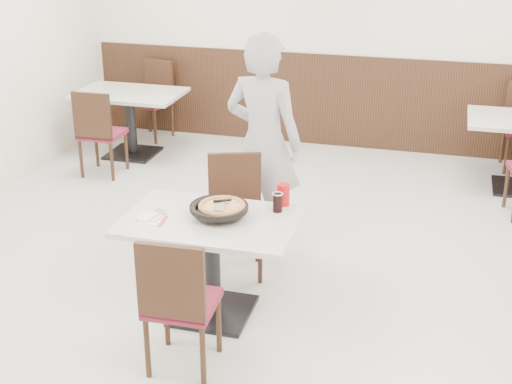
% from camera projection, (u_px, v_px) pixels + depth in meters
% --- Properties ---
extents(floor, '(7.00, 7.00, 0.00)m').
position_uv_depth(floor, '(252.00, 282.00, 5.60)').
color(floor, '#A8A8A3').
rests_on(floor, ground).
extents(wall_back, '(6.00, 0.04, 2.80)m').
position_uv_depth(wall_back, '(334.00, 28.00, 8.18)').
color(wall_back, white).
rests_on(wall_back, floor).
extents(wainscot_back, '(5.90, 0.03, 1.10)m').
position_uv_depth(wainscot_back, '(330.00, 101.00, 8.49)').
color(wainscot_back, black).
rests_on(wainscot_back, floor).
extents(main_table, '(1.25, 0.87, 0.75)m').
position_uv_depth(main_table, '(212.00, 267.00, 5.04)').
color(main_table, beige).
rests_on(main_table, floor).
extents(chair_near, '(0.44, 0.44, 0.95)m').
position_uv_depth(chair_near, '(182.00, 300.00, 4.44)').
color(chair_near, black).
rests_on(chair_near, floor).
extents(chair_far, '(0.53, 0.53, 0.95)m').
position_uv_depth(chair_far, '(236.00, 218.00, 5.56)').
color(chair_far, black).
rests_on(chair_far, floor).
extents(trivet, '(0.12, 0.12, 0.04)m').
position_uv_depth(trivet, '(224.00, 215.00, 4.92)').
color(trivet, black).
rests_on(trivet, main_table).
extents(pizza_pan, '(0.39, 0.39, 0.01)m').
position_uv_depth(pizza_pan, '(219.00, 211.00, 4.91)').
color(pizza_pan, black).
rests_on(pizza_pan, trivet).
extents(pizza, '(0.33, 0.33, 0.02)m').
position_uv_depth(pizza, '(222.00, 208.00, 4.91)').
color(pizza, '#CE8943').
rests_on(pizza, pizza_pan).
extents(pizza_server, '(0.08, 0.10, 0.00)m').
position_uv_depth(pizza_server, '(219.00, 208.00, 4.84)').
color(pizza_server, white).
rests_on(pizza_server, pizza).
extents(napkin, '(0.18, 0.18, 0.00)m').
position_uv_depth(napkin, '(153.00, 220.00, 4.88)').
color(napkin, white).
rests_on(napkin, main_table).
extents(side_plate, '(0.18, 0.18, 0.01)m').
position_uv_depth(side_plate, '(149.00, 216.00, 4.92)').
color(side_plate, white).
rests_on(side_plate, napkin).
extents(fork, '(0.06, 0.18, 0.00)m').
position_uv_depth(fork, '(157.00, 216.00, 4.91)').
color(fork, white).
rests_on(fork, side_plate).
extents(cola_glass, '(0.07, 0.07, 0.13)m').
position_uv_depth(cola_glass, '(278.00, 203.00, 4.99)').
color(cola_glass, black).
rests_on(cola_glass, main_table).
extents(red_cup, '(0.09, 0.09, 0.16)m').
position_uv_depth(red_cup, '(283.00, 195.00, 5.09)').
color(red_cup, '#B40B0F').
rests_on(red_cup, main_table).
extents(diner_person, '(0.74, 0.55, 1.84)m').
position_uv_depth(diner_person, '(264.00, 143.00, 5.88)').
color(diner_person, silver).
rests_on(diner_person, floor).
extents(bg_table_left, '(1.25, 0.88, 0.75)m').
position_uv_depth(bg_table_left, '(131.00, 124.00, 8.22)').
color(bg_table_left, beige).
rests_on(bg_table_left, floor).
extents(bg_chair_left_near, '(0.42, 0.42, 0.95)m').
position_uv_depth(bg_chair_left_near, '(102.00, 132.00, 7.62)').
color(bg_chair_left_near, black).
rests_on(bg_chair_left_near, floor).
extents(bg_chair_left_far, '(0.51, 0.51, 0.95)m').
position_uv_depth(bg_chair_left_far, '(151.00, 101.00, 8.77)').
color(bg_chair_left_far, black).
rests_on(bg_chair_left_far, floor).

